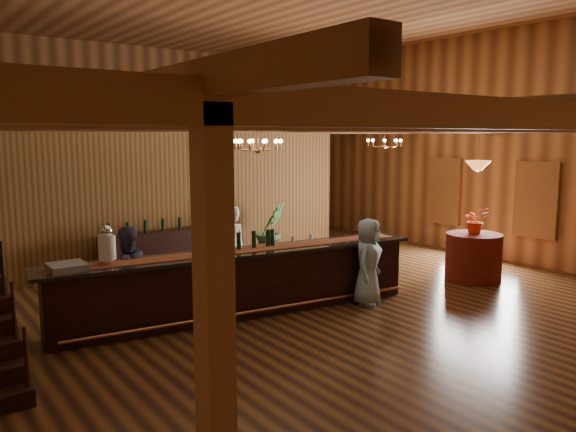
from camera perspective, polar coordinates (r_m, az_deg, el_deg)
floor at (r=10.96m, az=-0.35°, el=-7.75°), size 14.00×14.00×0.00m
wall_back at (r=16.73m, az=-14.60°, el=7.02°), size 12.00×0.10×5.50m
wall_right at (r=14.86m, az=18.92°, el=6.74°), size 0.10×14.00×5.50m
beam_grid at (r=10.96m, az=-1.93°, el=9.40°), size 11.90×13.90×0.39m
support_posts at (r=10.23m, az=1.28°, el=0.28°), size 9.20×10.20×3.20m
partition_wall at (r=13.40m, az=-10.89°, el=1.78°), size 9.00×0.18×3.10m
window_right_front at (r=14.03m, az=23.91°, el=1.51°), size 0.12×1.05×1.75m
window_right_back at (r=15.49m, az=15.58°, el=2.47°), size 0.12×1.05×1.75m
backroom_boxes at (r=15.43m, az=-13.26°, el=-1.30°), size 4.10×0.60×1.10m
tasting_bar at (r=9.56m, az=-4.76°, el=-6.72°), size 6.59×1.65×1.10m
beverage_dispenser at (r=8.80m, az=-17.92°, el=-2.88°), size 0.26×0.26×0.60m
glass_rack_tray at (r=8.67m, az=-21.53°, el=-4.83°), size 0.50×0.50×0.10m
raffle_drum at (r=10.70m, az=8.50°, el=-1.27°), size 0.34×0.24×0.30m
bar_bottle_0 at (r=9.52m, az=-5.03°, el=-2.54°), size 0.07×0.07×0.30m
bar_bottle_1 at (r=9.64m, az=-3.49°, el=-2.40°), size 0.07×0.07×0.30m
bar_bottle_2 at (r=9.76m, az=-2.05°, el=-2.26°), size 0.07×0.07×0.30m
bar_bottle_3 at (r=9.80m, az=-1.58°, el=-2.21°), size 0.07×0.07×0.30m
backbar_shelf at (r=12.91m, az=-11.69°, el=-3.41°), size 3.24×0.60×0.91m
round_table at (r=12.36m, az=18.32°, el=-3.98°), size 1.14×1.14×0.99m
chandelier_left at (r=9.54m, az=-3.06°, el=7.27°), size 0.80×0.80×0.50m
chandelier_right at (r=13.60m, az=9.76°, el=7.34°), size 0.80×0.80×0.52m
pendant_lamp at (r=12.11m, az=18.72°, el=4.88°), size 0.52×0.52×0.90m
bartender at (r=10.35m, az=-5.92°, el=-3.73°), size 0.64×0.43×1.76m
staff_second at (r=9.37m, az=-16.07°, el=-5.81°), size 0.83×0.68×1.59m
guest at (r=10.14m, az=8.12°, el=-4.61°), size 0.90×0.79×1.55m
floor_plant at (r=13.87m, az=-1.75°, el=-1.46°), size 0.76×0.61×1.37m
table_flowers at (r=12.27m, az=18.51°, el=-0.39°), size 0.64×0.60×0.56m
table_vase at (r=12.28m, az=18.40°, el=-1.08°), size 0.16×0.16×0.27m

